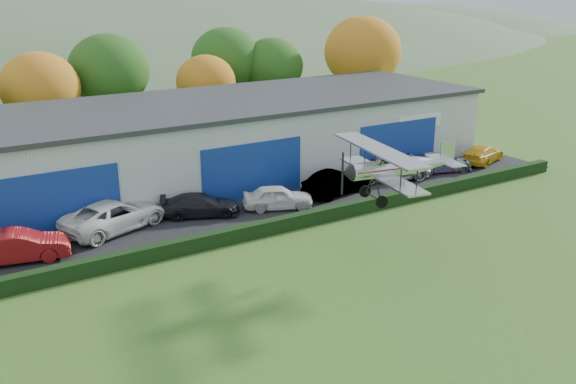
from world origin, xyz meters
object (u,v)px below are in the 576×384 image
car_3 (200,205)px  car_7 (440,162)px  hangar (212,138)px  car_2 (115,215)px  car_8 (483,154)px  car_1 (19,246)px  car_6 (391,168)px  biplane (395,166)px  car_5 (337,182)px  car_4 (278,197)px

car_3 → car_7: (18.55, -0.68, 0.02)m
hangar → car_2: (-9.11, -6.85, -1.77)m
car_7 → car_8: (4.44, 0.02, -0.02)m
car_1 → car_3: (10.12, 1.17, -0.12)m
car_3 → car_6: bearing=-68.1°
car_1 → car_7: (28.67, 0.49, -0.10)m
car_8 → biplane: 19.79m
car_5 → car_6: size_ratio=0.86×
hangar → car_7: bearing=-29.2°
car_3 → car_8: (22.99, -0.65, -0.00)m
hangar → car_1: (-14.34, -8.51, -1.82)m
car_1 → car_6: car_1 is taller
hangar → biplane: 17.50m
car_2 → car_7: size_ratio=1.28×
car_1 → car_8: (33.11, 0.52, -0.12)m
car_5 → car_8: 13.88m
car_7 → car_2: bearing=102.3°
car_6 → car_8: (8.63, -0.47, -0.12)m
car_7 → car_4: bearing=107.7°
hangar → car_8: bearing=-23.1°
car_6 → car_1: bearing=110.3°
car_8 → car_2: bearing=68.3°
hangar → car_1: hangar is taller
car_1 → car_8: car_1 is taller
car_3 → car_7: 18.57m
car_2 → biplane: size_ratio=0.84×
car_1 → car_2: car_2 is taller
car_3 → car_1: bearing=119.2°
car_5 → car_6: bearing=-91.6°
car_1 → biplane: (16.10, -8.78, 3.84)m
car_1 → biplane: 18.73m
car_6 → car_8: bearing=-75.1°
car_1 → car_6: bearing=-75.9°
car_1 → car_7: 28.68m
car_5 → car_7: 9.45m
biplane → car_2: bearing=146.0°
car_4 → car_1: bearing=112.5°
car_1 → car_7: car_1 is taller
car_1 → biplane: bearing=-106.8°
car_4 → biplane: biplane is taller
car_8 → car_1: bearing=71.5°
hangar → car_7: hangar is taller
hangar → car_6: 12.76m
car_2 → car_5: bearing=-116.2°
car_3 → hangar: bearing=-7.3°
car_4 → hangar: bearing=24.9°
hangar → car_5: size_ratio=8.40×
car_6 → car_8: car_6 is taller
car_8 → car_5: bearing=72.0°
hangar → biplane: (1.76, -17.29, 2.02)m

